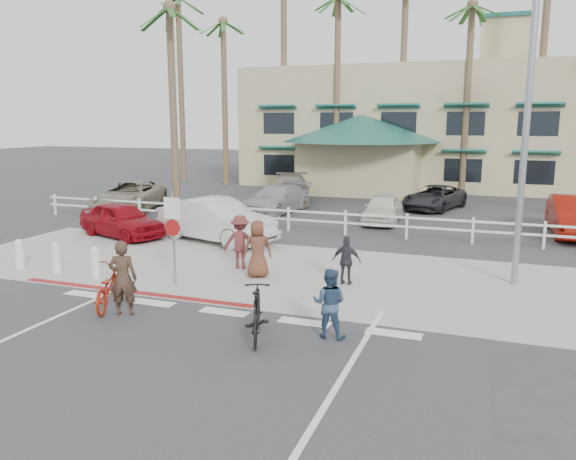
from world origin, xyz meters
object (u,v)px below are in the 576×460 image
at_px(sign_post, 174,234).
at_px(car_white_sedan, 216,220).
at_px(bike_red, 109,287).
at_px(car_red_compact, 122,220).
at_px(bike_black, 257,313).

height_order(sign_post, car_white_sedan, sign_post).
xyz_separation_m(sign_post, bike_red, (-0.50, -2.21, -0.93)).
bearing_deg(car_red_compact, bike_red, -125.75).
xyz_separation_m(bike_red, car_white_sedan, (-1.06, 7.72, 0.29)).
relative_size(sign_post, bike_red, 1.48).
distance_m(bike_black, car_white_sedan, 9.84).
xyz_separation_m(bike_red, car_red_compact, (-4.91, 7.18, 0.17)).
height_order(sign_post, car_red_compact, sign_post).
relative_size(sign_post, car_red_compact, 0.72).
bearing_deg(bike_red, car_white_sedan, -103.69).
relative_size(sign_post, bike_black, 1.54).
relative_size(sign_post, car_white_sedan, 0.59).
bearing_deg(bike_black, sign_post, -58.23).
relative_size(bike_red, car_red_compact, 0.49).
bearing_deg(bike_black, bike_red, -29.02).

